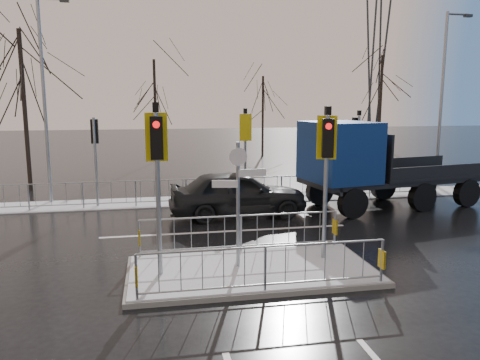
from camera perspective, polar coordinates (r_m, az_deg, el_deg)
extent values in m
plane|color=black|center=(11.69, 1.42, -11.32)|extent=(120.00, 120.00, 0.00)
cube|color=white|center=(19.85, -3.80, -2.47)|extent=(30.00, 2.00, 0.04)
cube|color=silver|center=(15.23, -1.60, -6.27)|extent=(8.00, 0.15, 0.01)
cube|color=slate|center=(11.67, 1.42, -11.05)|extent=(6.00, 3.00, 0.12)
cube|color=white|center=(11.64, 1.42, -10.70)|extent=(5.85, 2.85, 0.03)
cube|color=gold|center=(9.94, -12.52, -11.30)|extent=(0.05, 0.28, 0.42)
cube|color=gold|center=(11.12, 16.91, -9.20)|extent=(0.05, 0.28, 0.42)
cube|color=gold|center=(12.55, -12.16, -6.82)|extent=(0.05, 0.28, 0.42)
cube|color=gold|center=(13.51, 11.50, -5.62)|extent=(0.05, 0.28, 0.42)
cylinder|color=gray|center=(10.88, -9.94, -1.96)|extent=(0.11, 0.11, 3.80)
cube|color=black|center=(10.52, -10.14, 5.06)|extent=(0.28, 0.22, 0.95)
cylinder|color=red|center=(10.39, -10.18, 6.67)|extent=(0.16, 0.04, 0.16)
cube|color=#D7C20C|center=(10.77, -10.16, 5.17)|extent=(0.50, 0.03, 1.10)
cube|color=black|center=(10.67, -10.26, 8.73)|extent=(0.14, 0.14, 0.22)
cylinder|color=gray|center=(12.08, 10.37, -1.07)|extent=(0.11, 0.11, 3.70)
cube|color=black|center=(11.73, 10.66, 5.02)|extent=(0.33, 0.28, 0.95)
cylinder|color=red|center=(11.60, 10.76, 6.45)|extent=(0.16, 0.08, 0.16)
cube|color=#D7C20C|center=(11.98, 10.53, 5.12)|extent=(0.49, 0.16, 1.10)
cube|color=black|center=(11.88, 10.66, 8.31)|extent=(0.14, 0.14, 0.22)
cylinder|color=gray|center=(11.33, -0.24, -3.16)|extent=(0.09, 0.09, 3.10)
cube|color=silver|center=(11.25, 1.51, 0.89)|extent=(0.70, 0.14, 0.18)
cube|color=silver|center=(11.17, -1.86, -0.48)|extent=(0.62, 0.15, 0.18)
cylinder|color=silver|center=(11.10, -0.22, 2.85)|extent=(0.44, 0.03, 0.44)
cylinder|color=gray|center=(19.24, -17.18, 2.09)|extent=(0.11, 0.11, 3.50)
cube|color=black|center=(19.31, -17.30, 5.69)|extent=(0.28, 0.22, 0.95)
cylinder|color=red|center=(19.40, -17.31, 6.59)|extent=(0.16, 0.04, 0.16)
cylinder|color=gray|center=(19.49, 0.63, 2.76)|extent=(0.11, 0.11, 3.60)
cube|color=black|center=(19.55, 0.54, 6.46)|extent=(0.28, 0.22, 0.95)
cylinder|color=red|center=(19.64, 0.48, 7.35)|extent=(0.16, 0.04, 0.16)
cube|color=#D7C20C|center=(19.30, 0.68, 6.42)|extent=(0.50, 0.03, 1.10)
cube|color=black|center=(19.35, 0.64, 8.41)|extent=(0.14, 0.14, 0.22)
cylinder|color=gray|center=(21.05, 14.12, 2.84)|extent=(0.11, 0.11, 3.50)
cube|color=black|center=(21.08, 13.94, 6.14)|extent=(0.33, 0.28, 0.95)
cylinder|color=red|center=(21.15, 13.79, 6.97)|extent=(0.16, 0.08, 0.16)
cube|color=black|center=(20.92, 14.33, 7.94)|extent=(0.14, 0.14, 0.22)
imported|color=black|center=(17.02, -0.26, -1.64)|extent=(5.03, 2.13, 1.70)
cylinder|color=black|center=(17.25, 13.58, -2.75)|extent=(1.15, 0.52, 1.11)
cylinder|color=black|center=(19.18, 9.67, -1.37)|extent=(1.15, 0.52, 1.11)
cylinder|color=black|center=(19.16, 21.32, -1.92)|extent=(1.15, 0.52, 1.11)
cylinder|color=black|center=(20.91, 17.06, -0.75)|extent=(1.15, 0.52, 1.11)
cylinder|color=black|center=(20.70, 25.91, -1.41)|extent=(1.15, 0.52, 1.11)
cylinder|color=black|center=(22.33, 21.58, -0.36)|extent=(1.15, 0.52, 1.11)
cube|color=black|center=(19.65, 18.18, 0.12)|extent=(7.68, 3.80, 0.18)
cube|color=navy|center=(18.00, 12.01, 3.42)|extent=(2.66, 3.02, 2.23)
cube|color=black|center=(18.56, 14.87, 4.87)|extent=(0.43, 2.20, 1.22)
cube|color=#2D3033|center=(17.82, 10.06, -0.59)|extent=(0.58, 2.54, 0.39)
cube|color=black|center=(20.41, 20.88, 0.75)|extent=(5.29, 3.48, 0.13)
cube|color=black|center=(18.80, 15.57, 3.06)|extent=(0.55, 2.65, 1.67)
cylinder|color=black|center=(23.86, -24.75, 7.58)|extent=(0.20, 0.20, 7.36)
cylinder|color=black|center=(32.67, -10.28, 8.23)|extent=(0.19, 0.19, 6.90)
cylinder|color=black|center=(35.67, 2.79, 7.75)|extent=(0.16, 0.16, 5.98)
cylinder|color=black|center=(35.62, 16.72, 8.46)|extent=(0.20, 0.20, 7.36)
cylinder|color=gray|center=(23.05, 23.31, 8.44)|extent=(0.14, 0.14, 8.00)
cylinder|color=gray|center=(23.62, 25.03, 17.85)|extent=(1.00, 0.10, 0.10)
cube|color=#2D3033|center=(23.90, 26.04, 17.55)|extent=(0.35, 0.18, 0.12)
cylinder|color=gray|center=(20.60, -22.74, 8.69)|extent=(0.14, 0.14, 8.20)
cube|color=#2D3033|center=(20.78, -20.62, 19.80)|extent=(0.35, 0.18, 0.12)
cylinder|color=#2D3033|center=(46.62, 16.73, 16.45)|extent=(1.18, 1.18, 19.97)
cylinder|color=#2D3033|center=(46.10, 15.35, 16.59)|extent=(1.18, 1.18, 19.97)
cylinder|color=#2D3033|center=(45.56, 17.45, 16.58)|extent=(1.18, 1.18, 19.97)
cylinder|color=#2D3033|center=(45.03, 16.04, 16.74)|extent=(1.18, 1.18, 19.97)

